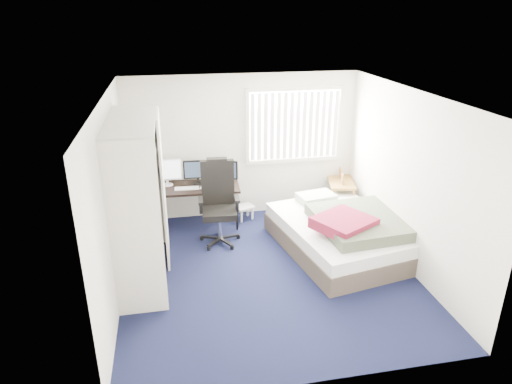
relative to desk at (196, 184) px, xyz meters
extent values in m
plane|color=black|center=(0.87, -1.76, -0.75)|extent=(4.20, 4.20, 0.00)
plane|color=silver|center=(0.87, 0.34, 0.50)|extent=(4.00, 0.00, 4.00)
plane|color=silver|center=(0.87, -3.86, 0.50)|extent=(4.00, 0.00, 4.00)
plane|color=silver|center=(-1.13, -1.76, 0.50)|extent=(0.00, 4.20, 4.20)
plane|color=silver|center=(2.87, -1.76, 0.50)|extent=(0.00, 4.20, 4.20)
plane|color=white|center=(0.87, -1.76, 1.75)|extent=(4.20, 4.20, 0.00)
cube|color=white|center=(1.77, 0.32, 0.85)|extent=(1.60, 0.02, 1.20)
cube|color=beige|center=(1.77, 0.29, 1.48)|extent=(1.72, 0.06, 0.06)
cube|color=beige|center=(1.77, 0.29, 0.22)|extent=(1.72, 0.06, 0.06)
cube|color=white|center=(1.77, 0.26, 0.85)|extent=(1.60, 0.04, 1.16)
cube|color=beige|center=(-0.83, -2.36, 0.35)|extent=(0.60, 0.04, 2.20)
cube|color=beige|center=(-0.83, -0.56, 0.35)|extent=(0.60, 0.04, 2.20)
cube|color=beige|center=(-0.83, -1.46, 1.45)|extent=(0.60, 1.80, 0.04)
cube|color=beige|center=(-0.83, -1.46, 1.07)|extent=(0.56, 1.74, 0.03)
cylinder|color=silver|center=(-0.83, -1.46, 0.95)|extent=(0.03, 1.72, 0.03)
cube|color=#26262B|center=(-0.83, -1.56, 0.50)|extent=(0.38, 1.10, 0.90)
cube|color=beige|center=(-0.51, -1.01, 0.35)|extent=(0.03, 0.90, 2.20)
cube|color=white|center=(-0.83, -1.91, 1.20)|extent=(0.38, 0.30, 0.24)
cube|color=gray|center=(-0.83, -1.41, 1.19)|extent=(0.34, 0.28, 0.22)
cube|color=black|center=(0.00, -0.03, -0.05)|extent=(1.48, 0.75, 0.04)
cylinder|color=black|center=(-0.68, -0.27, -0.41)|extent=(0.04, 0.04, 0.68)
cylinder|color=black|center=(-0.66, 0.29, -0.41)|extent=(0.04, 0.04, 0.68)
cylinder|color=black|center=(0.65, -0.34, -0.41)|extent=(0.04, 0.04, 0.68)
cylinder|color=black|center=(0.67, 0.22, -0.41)|extent=(0.04, 0.04, 0.68)
cube|color=white|center=(-0.46, 0.11, 0.25)|extent=(0.50, 0.05, 0.36)
cube|color=white|center=(-0.46, 0.11, 0.25)|extent=(0.45, 0.03, 0.31)
cube|color=black|center=(0.05, 0.09, 0.23)|extent=(0.48, 0.05, 0.32)
cube|color=#1E2838|center=(0.05, 0.09, 0.23)|extent=(0.43, 0.03, 0.27)
cube|color=black|center=(0.50, 0.03, 0.23)|extent=(0.48, 0.05, 0.32)
cube|color=#1E2838|center=(0.50, 0.03, 0.23)|extent=(0.43, 0.03, 0.27)
cube|color=white|center=(-0.15, -0.11, -0.03)|extent=(0.41, 0.16, 0.02)
cube|color=black|center=(0.14, -0.13, -0.02)|extent=(0.06, 0.10, 0.02)
cylinder|color=silver|center=(0.28, -0.09, 0.05)|extent=(0.08, 0.08, 0.16)
cube|color=white|center=(0.00, -0.03, -0.03)|extent=(0.31, 0.29, 0.00)
cube|color=black|center=(0.31, -0.72, -0.69)|extent=(0.66, 0.66, 0.13)
cylinder|color=silver|center=(0.31, -0.72, -0.47)|extent=(0.06, 0.06, 0.42)
cube|color=black|center=(0.31, -0.72, -0.23)|extent=(0.55, 0.55, 0.10)
cube|color=black|center=(0.32, -0.48, 0.19)|extent=(0.53, 0.13, 0.73)
cube|color=black|center=(0.32, -0.48, 0.50)|extent=(0.32, 0.14, 0.17)
cube|color=black|center=(0.03, -0.70, -0.01)|extent=(0.09, 0.30, 0.04)
cube|color=black|center=(0.59, -0.74, -0.01)|extent=(0.09, 0.30, 0.04)
cube|color=white|center=(0.83, 0.05, -0.51)|extent=(0.38, 0.35, 0.03)
cylinder|color=white|center=(0.76, -0.07, -0.64)|extent=(0.04, 0.04, 0.23)
cylinder|color=white|center=(0.70, 0.08, -0.64)|extent=(0.04, 0.04, 0.23)
cylinder|color=white|center=(0.97, 0.02, -0.64)|extent=(0.04, 0.04, 0.23)
cylinder|color=white|center=(0.91, 0.17, -0.64)|extent=(0.04, 0.04, 0.23)
cube|color=brown|center=(2.62, 0.09, -0.17)|extent=(0.62, 0.95, 0.04)
cube|color=brown|center=(2.35, -0.25, -0.47)|extent=(0.05, 0.05, 0.56)
cube|color=brown|center=(2.53, 0.52, -0.47)|extent=(0.05, 0.05, 0.56)
cube|color=brown|center=(2.70, -0.33, -0.47)|extent=(0.05, 0.05, 0.56)
cube|color=brown|center=(2.88, 0.44, -0.47)|extent=(0.05, 0.05, 0.56)
cube|color=brown|center=(2.57, -0.10, -0.06)|extent=(0.05, 0.14, 0.18)
cube|color=brown|center=(2.65, 0.22, -0.06)|extent=(0.05, 0.14, 0.18)
cube|color=#473C33|center=(2.12, -1.30, -0.61)|extent=(2.03, 2.46, 0.29)
cube|color=white|center=(2.12, -1.30, -0.38)|extent=(1.98, 2.42, 0.20)
cube|color=#A8AFA1|center=(1.96, -0.50, -0.21)|extent=(0.66, 0.50, 0.14)
cube|color=#393E2F|center=(2.31, -1.52, -0.20)|extent=(1.34, 1.46, 0.18)
cube|color=#5B0F28|center=(1.99, -1.68, -0.11)|extent=(0.99, 0.97, 0.16)
cube|color=tan|center=(-0.78, -1.99, -0.60)|extent=(0.43, 0.33, 0.31)
camera|label=1|loc=(-0.37, -7.21, 2.74)|focal=32.00mm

